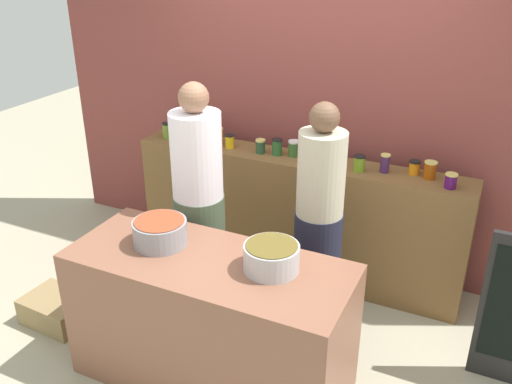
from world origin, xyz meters
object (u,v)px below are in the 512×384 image
at_px(preserve_jar_5, 260,146).
at_px(preserve_jar_6, 277,147).
at_px(preserve_jar_11, 414,167).
at_px(preserve_jar_2, 208,135).
at_px(preserve_jar_4, 230,141).
at_px(preserve_jar_12, 430,170).
at_px(preserve_jar_1, 196,132).
at_px(preserve_jar_7, 294,148).
at_px(preserve_jar_13, 451,181).
at_px(cooking_pot_center, 271,257).
at_px(preserve_jar_10, 385,163).
at_px(preserve_jar_9, 359,163).
at_px(cook_in_cap, 318,234).
at_px(cook_with_tongs, 199,217).
at_px(preserve_jar_8, 316,154).
at_px(preserve_jar_3, 218,136).
at_px(cooking_pot_left, 160,232).
at_px(preserve_jar_0, 167,131).
at_px(bread_crate, 57,309).

relative_size(preserve_jar_5, preserve_jar_6, 0.85).
bearing_deg(preserve_jar_11, preserve_jar_2, -178.95).
height_order(preserve_jar_4, preserve_jar_12, preserve_jar_12).
relative_size(preserve_jar_1, preserve_jar_7, 0.89).
height_order(preserve_jar_5, preserve_jar_12, preserve_jar_12).
bearing_deg(preserve_jar_12, preserve_jar_11, 164.77).
bearing_deg(preserve_jar_4, preserve_jar_7, 5.29).
distance_m(preserve_jar_13, cooking_pot_center, 1.49).
xyz_separation_m(preserve_jar_6, preserve_jar_10, (0.85, 0.02, 0.00)).
relative_size(preserve_jar_6, preserve_jar_7, 1.05).
distance_m(preserve_jar_9, cook_in_cap, 0.67).
height_order(preserve_jar_13, cook_with_tongs, cook_with_tongs).
xyz_separation_m(preserve_jar_2, preserve_jar_9, (1.32, -0.09, 0.00)).
height_order(preserve_jar_6, preserve_jar_12, preserve_jar_6).
xyz_separation_m(preserve_jar_8, preserve_jar_10, (0.52, 0.03, 0.00)).
bearing_deg(preserve_jar_10, preserve_jar_8, -176.15).
height_order(preserve_jar_1, cooking_pot_center, preserve_jar_1).
bearing_deg(preserve_jar_3, preserve_jar_4, -15.14).
bearing_deg(preserve_jar_1, preserve_jar_8, -3.63).
distance_m(preserve_jar_12, cooking_pot_left, 1.94).
relative_size(preserve_jar_0, cooking_pot_left, 0.42).
distance_m(preserve_jar_0, preserve_jar_6, 0.99).
height_order(preserve_jar_0, preserve_jar_13, preserve_jar_0).
xyz_separation_m(preserve_jar_11, bread_crate, (-2.19, -1.45, -0.98)).
distance_m(cook_in_cap, bread_crate, 2.00).
relative_size(preserve_jar_4, preserve_jar_6, 0.83).
height_order(preserve_jar_3, preserve_jar_11, preserve_jar_3).
bearing_deg(preserve_jar_10, preserve_jar_2, 179.04).
height_order(preserve_jar_2, preserve_jar_12, preserve_jar_12).
height_order(preserve_jar_8, bread_crate, preserve_jar_8).
bearing_deg(preserve_jar_2, preserve_jar_0, -165.44).
xyz_separation_m(preserve_jar_5, cook_in_cap, (0.71, -0.61, -0.31)).
xyz_separation_m(preserve_jar_5, cooking_pot_center, (0.68, -1.31, -0.11)).
relative_size(preserve_jar_4, cooking_pot_center, 0.35).
height_order(preserve_jar_8, preserve_jar_10, preserve_jar_10).
relative_size(preserve_jar_9, cooking_pot_center, 0.38).
bearing_deg(cooking_pot_left, preserve_jar_10, 53.00).
bearing_deg(preserve_jar_9, preserve_jar_10, 19.26).
relative_size(cooking_pot_center, bread_crate, 0.68).
bearing_deg(preserve_jar_3, preserve_jar_10, -0.02).
xyz_separation_m(preserve_jar_3, cooking_pot_left, (0.35, -1.37, -0.13)).
height_order(preserve_jar_13, cooking_pot_center, preserve_jar_13).
bearing_deg(preserve_jar_4, preserve_jar_12, 2.10).
height_order(preserve_jar_0, preserve_jar_1, preserve_jar_0).
bearing_deg(preserve_jar_13, preserve_jar_4, 178.35).
xyz_separation_m(preserve_jar_10, cook_with_tongs, (-1.08, -0.83, -0.29)).
height_order(preserve_jar_0, preserve_jar_8, preserve_jar_0).
xyz_separation_m(preserve_jar_7, cook_in_cap, (0.45, -0.66, -0.32)).
bearing_deg(preserve_jar_7, cooking_pot_left, -102.66).
distance_m(preserve_jar_2, preserve_jar_7, 0.78).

